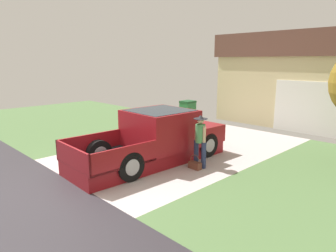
{
  "coord_description": "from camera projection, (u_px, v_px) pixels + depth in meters",
  "views": [
    {
      "loc": [
        7.11,
        -3.48,
        3.12
      ],
      "look_at": [
        0.47,
        3.01,
        1.13
      ],
      "focal_mm": 32.74,
      "sensor_mm": 36.0,
      "label": 1
    }
  ],
  "objects": [
    {
      "name": "handbag",
      "position": [
        195.0,
        165.0,
        8.99
      ],
      "size": [
        0.39,
        0.18,
        0.43
      ],
      "color": "brown",
      "rests_on": "ground"
    },
    {
      "name": "pickup_truck",
      "position": [
        159.0,
        138.0,
        9.68
      ],
      "size": [
        2.07,
        5.19,
        1.61
      ],
      "rotation": [
        0.0,
        0.0,
        -0.04
      ],
      "color": "maroon",
      "rests_on": "ground"
    },
    {
      "name": "house_with_garage",
      "position": [
        328.0,
        79.0,
        15.21
      ],
      "size": [
        9.34,
        6.38,
        4.42
      ],
      "color": "#CEBD8C",
      "rests_on": "ground"
    },
    {
      "name": "wheeled_trash_bin",
      "position": [
        188.0,
        110.0,
        15.99
      ],
      "size": [
        0.6,
        0.72,
        1.08
      ],
      "color": "#286B38",
      "rests_on": "ground"
    },
    {
      "name": "person_with_hat",
      "position": [
        200.0,
        138.0,
        9.03
      ],
      "size": [
        0.47,
        0.41,
        1.57
      ],
      "rotation": [
        0.0,
        0.0,
        -3.28
      ],
      "color": "navy",
      "rests_on": "ground"
    }
  ]
}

